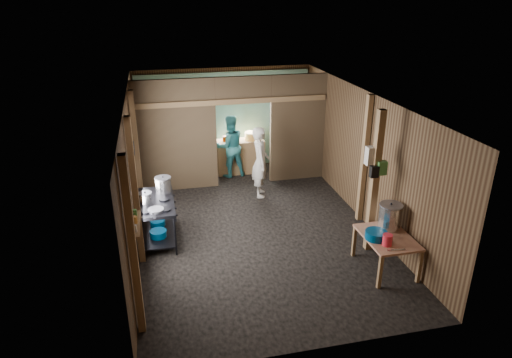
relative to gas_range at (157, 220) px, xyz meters
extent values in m
cube|color=black|center=(1.88, 0.13, -0.40)|extent=(4.50, 7.00, 0.00)
cube|color=#4F4A45|center=(1.88, 0.13, 2.20)|extent=(4.50, 7.00, 0.00)
cube|color=brown|center=(1.88, 3.63, 0.90)|extent=(4.50, 0.00, 2.60)
cube|color=brown|center=(1.88, -3.37, 0.90)|extent=(4.50, 0.00, 2.60)
cube|color=brown|center=(-0.37, 0.13, 0.90)|extent=(0.00, 7.00, 2.60)
cube|color=brown|center=(4.13, 0.13, 0.90)|extent=(0.00, 7.00, 2.60)
cube|color=brown|center=(0.55, 2.33, 0.90)|extent=(1.85, 0.10, 2.60)
cube|color=brown|center=(3.46, 2.33, 0.90)|extent=(1.35, 0.10, 2.60)
cube|color=brown|center=(2.13, 2.33, 1.90)|extent=(1.30, 0.10, 0.60)
cube|color=#5A9A90|center=(1.88, 3.57, 0.85)|extent=(4.40, 0.06, 2.50)
cube|color=olive|center=(2.18, 3.08, 0.02)|extent=(1.20, 0.50, 0.85)
cylinder|color=beige|center=(2.13, 3.53, 1.50)|extent=(0.20, 0.03, 0.20)
cube|color=olive|center=(-0.30, -2.47, 0.90)|extent=(0.10, 0.12, 2.60)
cube|color=olive|center=(-0.30, -0.67, 0.90)|extent=(0.10, 0.12, 2.60)
cube|color=olive|center=(-0.30, 1.33, 0.90)|extent=(0.10, 0.12, 2.60)
cube|color=olive|center=(4.06, -0.07, 0.90)|extent=(0.10, 0.12, 2.60)
cube|color=olive|center=(3.73, -1.17, 0.90)|extent=(0.12, 0.12, 2.60)
cube|color=olive|center=(1.88, 2.28, 1.65)|extent=(4.40, 0.12, 0.12)
cylinder|color=gray|center=(-0.33, 0.53, 1.25)|extent=(0.03, 0.34, 0.34)
cylinder|color=black|center=(-0.33, 0.93, 1.15)|extent=(0.03, 0.30, 0.30)
cube|color=olive|center=(-0.27, -1.97, 1.00)|extent=(0.14, 0.80, 0.03)
cylinder|color=beige|center=(-0.27, -2.22, 1.06)|extent=(0.07, 0.07, 0.10)
cylinder|color=#E99F45|center=(-0.27, -1.97, 1.06)|extent=(0.08, 0.08, 0.10)
cylinder|color=#42893F|center=(-0.27, -1.75, 1.06)|extent=(0.06, 0.06, 0.10)
cube|color=beige|center=(3.68, -1.09, 1.38)|extent=(0.22, 0.15, 0.32)
cube|color=#42893F|center=(3.80, -1.23, 1.20)|extent=(0.16, 0.12, 0.24)
cube|color=black|center=(3.66, -1.25, 1.15)|extent=(0.14, 0.10, 0.20)
cylinder|color=navy|center=(0.00, -0.18, -0.18)|extent=(0.31, 0.31, 0.13)
cylinder|color=navy|center=(0.00, 0.27, -0.19)|extent=(0.29, 0.29, 0.12)
cylinder|color=navy|center=(3.49, -1.86, 0.28)|extent=(0.36, 0.36, 0.13)
cylinder|color=red|center=(3.56, -2.09, 0.31)|extent=(0.19, 0.19, 0.19)
cube|color=silver|center=(3.64, -2.27, 0.22)|extent=(0.30, 0.07, 0.01)
cylinder|color=#E99F45|center=(2.49, 3.08, 0.54)|extent=(0.36, 0.36, 0.20)
cylinder|color=#9C2900|center=(1.80, 3.08, 0.52)|extent=(0.12, 0.12, 0.14)
imported|color=beige|center=(2.35, 1.55, 0.41)|extent=(0.47, 0.64, 1.62)
imported|color=teal|center=(1.88, 2.86, 0.38)|extent=(0.85, 0.71, 1.58)
camera|label=1|loc=(0.13, -7.75, 3.99)|focal=31.86mm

